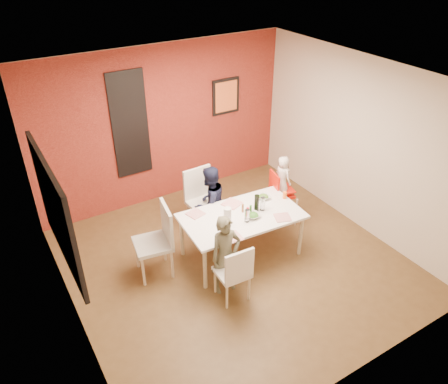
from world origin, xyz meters
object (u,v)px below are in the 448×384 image
chair_near (235,271)px  paper_towel_roll (227,216)px  dining_table (242,219)px  chair_left (159,237)px  high_chair (280,193)px  toddler (283,176)px  child_far (210,203)px  chair_far (202,197)px  child_near (226,255)px  wine_bottle (257,203)px

chair_near → paper_towel_roll: size_ratio=3.63×
dining_table → paper_towel_roll: bearing=-169.1°
chair_left → high_chair: chair_left is taller
dining_table → toddler: (1.01, 0.37, 0.23)m
child_far → toddler: size_ratio=1.85×
chair_far → child_near: 1.48m
chair_far → chair_left: size_ratio=0.97×
paper_towel_roll → chair_far: bearing=83.0°
dining_table → high_chair: (0.99, 0.38, -0.08)m
high_chair → child_far: size_ratio=0.78×
chair_left → child_near: (0.59, -0.78, -0.02)m
child_near → paper_towel_roll: 0.60m
chair_near → child_far: bearing=-104.1°
toddler → chair_far: bearing=62.8°
chair_far → high_chair: 1.26m
chair_left → wine_bottle: 1.46m
paper_towel_roll → child_near: bearing=-124.2°
wine_bottle → paper_towel_roll: size_ratio=1.11×
dining_table → high_chair: size_ratio=1.88×
high_chair → child_far: child_far is taller
toddler → chair_near: bearing=122.8°
child_near → high_chair: bearing=33.5°
chair_far → child_far: size_ratio=0.86×
dining_table → chair_near: chair_near is taller
chair_left → child_far: size_ratio=0.88×
dining_table → paper_towel_roll: paper_towel_roll is taller
child_near → child_far: size_ratio=0.96×
child_near → toddler: (1.59, 0.87, 0.30)m
child_near → paper_towel_roll: bearing=59.8°
chair_left → high_chair: bearing=102.1°
toddler → dining_table: bearing=108.2°
paper_towel_roll → wine_bottle: bearing=3.4°
chair_near → chair_far: size_ratio=0.84×
chair_near → high_chair: high_chair is taller
dining_table → toddler: 1.10m
dining_table → wine_bottle: bearing=-5.4°
child_near → toddler: toddler is taller
chair_near → wine_bottle: size_ratio=3.28×
child_near → dining_table: bearing=45.0°
toddler → wine_bottle: (-0.77, -0.40, -0.04)m
wine_bottle → toddler: bearing=27.1°
chair_far → chair_left: bearing=-150.4°
chair_left → toddler: bearing=101.9°
chair_near → child_near: size_ratio=0.75×
child_near → chair_near: bearing=-87.0°
dining_table → chair_left: (-1.17, 0.28, -0.05)m
wine_bottle → chair_left: bearing=167.7°
child_far → chair_near: bearing=55.4°
dining_table → high_chair: high_chair is taller
chair_near → toddler: bearing=-142.0°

